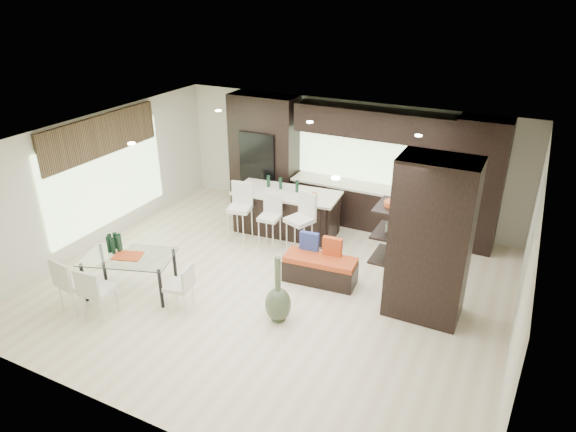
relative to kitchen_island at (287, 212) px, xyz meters
The scene contains 22 objects.
ground 2.27m from the kitchen_island, 69.74° to the right, with size 8.00×8.00×0.00m, color beige.
back_wall 1.84m from the kitchen_island, 61.40° to the left, with size 8.00×0.02×2.70m, color silver.
left_wall 3.94m from the kitchen_island, 147.13° to the right, with size 0.02×7.00×2.70m, color silver.
right_wall 5.28m from the kitchen_island, 23.63° to the right, with size 0.02×7.00×2.70m, color silver.
ceiling 3.15m from the kitchen_island, 69.74° to the right, with size 8.00×7.00×0.02m, color white.
window_left 3.81m from the kitchen_island, 149.39° to the right, with size 0.04×3.20×1.90m, color #B2D199.
window_back 2.22m from the kitchen_island, 45.06° to the left, with size 3.40×0.04×1.20m, color #B2D199.
stone_accent 4.09m from the kitchen_island, 149.16° to the right, with size 0.08×3.00×0.80m, color brown.
ceiling_spots 2.98m from the kitchen_island, 67.24° to the right, with size 4.00×3.00×0.02m, color white.
back_cabinetry 1.89m from the kitchen_island, 40.45° to the left, with size 6.80×0.68×2.70m, color black.
refrigerator 1.60m from the kitchen_island, 137.55° to the left, with size 0.90×0.68×1.90m, color black.
partition_column 3.87m from the kitchen_island, 26.58° to the right, with size 1.20×0.80×2.70m, color black.
kitchen_island is the anchor object (origin of this frame).
stool_left 1.06m from the kitchen_island, 130.50° to the right, with size 0.45×0.45×1.02m, color silver.
stool_mid 0.79m from the kitchen_island, 90.00° to the right, with size 0.40×0.40×0.91m, color silver.
stool_right 1.07m from the kitchen_island, 49.77° to the right, with size 0.47×0.47×1.05m, color silver.
bench 2.16m from the kitchen_island, 47.05° to the right, with size 1.32×0.51×0.51m, color black.
floor_vase 3.23m from the kitchen_island, 65.93° to the right, with size 0.43×0.43×1.17m, color #46543C, non-canonical shape.
dining_table 3.66m from the kitchen_island, 111.85° to the right, with size 1.53×0.86×0.74m, color white.
chair_near 4.35m from the kitchen_island, 108.22° to the right, with size 0.46×0.46×0.85m, color silver.
chair_far 4.54m from the kitchen_island, 113.89° to the right, with size 0.49×0.49×0.91m, color silver.
chair_end 3.41m from the kitchen_island, 95.23° to the right, with size 0.41×0.41×0.76m, color silver.
Camera 1 is at (3.77, -6.97, 5.08)m, focal length 32.00 mm.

